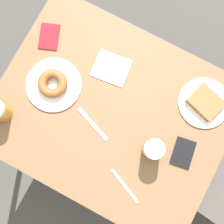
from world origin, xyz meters
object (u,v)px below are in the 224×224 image
Objects in this scene: beer_mug_left at (153,149)px; passport_near_edge at (183,153)px; fork at (125,186)px; knife at (93,124)px; plate_with_donut at (53,84)px; napkin_folded at (111,68)px; passport_far_edge at (49,37)px; plate_with_cake at (205,103)px.

passport_near_edge is at bearing 112.57° from beer_mug_left.
fork is 0.31m from knife.
passport_near_edge is (-0.07, 0.41, 0.00)m from knife.
plate_with_donut is 1.47× the size of napkin_folded.
passport_near_edge is 0.81m from passport_far_edge.
plate_with_cake is 0.77m from passport_far_edge.
beer_mug_left is 0.70m from passport_far_edge.
passport_far_edge is (-0.19, -0.13, -0.02)m from plate_with_donut.
plate_with_donut is at bearing -116.47° from fork.
plate_with_donut reaches higher than plate_with_cake.
plate_with_cake reaches higher than napkin_folded.
fork is at bearing 55.16° from passport_far_edge.
fork is 1.21× the size of passport_near_edge.
knife is at bearing -124.37° from fork.
beer_mug_left reaches higher than napkin_folded.
napkin_folded is 0.33m from passport_far_edge.
plate_with_donut is 0.53m from beer_mug_left.
plate_with_donut is 0.55m from fork.
napkin_folded is at bearing -169.56° from knife.
plate_with_donut reaches higher than knife.
napkin_folded is at bearing -112.61° from passport_near_edge.
beer_mug_left reaches higher than plate_with_cake.
plate_with_donut is 0.27m from napkin_folded.
napkin_folded reaches higher than knife.
fork is 1.12× the size of passport_far_edge.
fork is at bearing -32.84° from passport_near_edge.
knife is (0.02, -0.28, -0.06)m from beer_mug_left.
napkin_folded is 0.50m from passport_near_edge.
plate_with_cake is 1.80× the size of beer_mug_left.
passport_near_edge and passport_far_edge have the same top height.
plate_with_donut is 0.25m from knife.
plate_with_donut is at bearing -45.20° from napkin_folded.
plate_with_donut reaches higher than napkin_folded.
plate_with_cake is at bearing 94.03° from passport_far_edge.
passport_far_edge is at bearing -125.16° from knife.
plate_with_donut reaches higher than passport_far_edge.
fork is at bearing -8.46° from beer_mug_left.
napkin_folded is at bearing -126.74° from beer_mug_left.
plate_with_cake is at bearing 96.71° from napkin_folded.
fork is at bearing 34.46° from napkin_folded.
napkin_folded is 0.27m from knife.
plate_with_cake is at bearing -176.52° from passport_near_edge.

